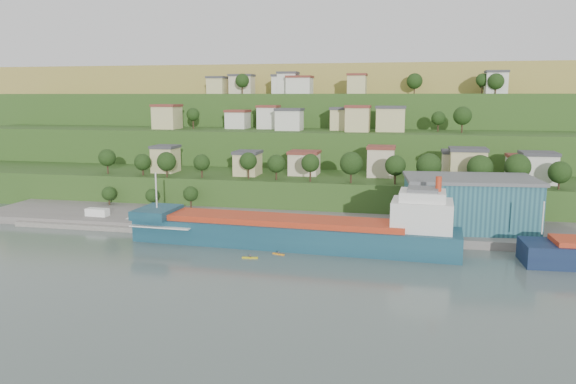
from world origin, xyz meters
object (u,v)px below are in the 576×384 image
(caravan, at_px, (97,214))
(cargo_ship_near, at_px, (302,233))
(warehouse, at_px, (469,203))
(kayak_orange, at_px, (279,254))

(caravan, bearing_deg, cargo_ship_near, -8.41)
(warehouse, bearing_deg, kayak_orange, -153.82)
(warehouse, bearing_deg, caravan, 178.41)
(kayak_orange, bearing_deg, caravan, 178.76)
(warehouse, distance_m, caravan, 97.58)
(cargo_ship_near, relative_size, kayak_orange, 26.64)
(warehouse, relative_size, kayak_orange, 11.47)
(caravan, height_order, kayak_orange, caravan)
(warehouse, bearing_deg, cargo_ship_near, -160.04)
(cargo_ship_near, height_order, caravan, cargo_ship_near)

